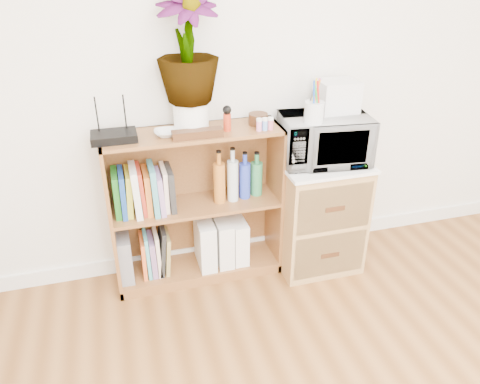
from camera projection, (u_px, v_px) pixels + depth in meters
name	position (u px, v px, depth m)	size (l,w,h in m)	color
skirting_board	(246.00, 245.00, 3.17)	(4.00, 0.02, 0.10)	white
bookshelf	(196.00, 207.00, 2.76)	(1.00, 0.30, 0.95)	brown
wicker_unit	(317.00, 214.00, 2.94)	(0.50, 0.45, 0.70)	#9E7542
microwave	(324.00, 139.00, 2.70)	(0.50, 0.34, 0.28)	white
pen_cup	(314.00, 112.00, 2.51)	(0.11, 0.11, 0.12)	silver
small_appliance	(337.00, 96.00, 2.67)	(0.23, 0.19, 0.18)	silver
router	(114.00, 136.00, 2.42)	(0.23, 0.16, 0.04)	black
white_bowl	(166.00, 133.00, 2.48)	(0.13, 0.13, 0.03)	silver
plant_pot	(191.00, 116.00, 2.52)	(0.19, 0.19, 0.16)	white
potted_plant	(187.00, 46.00, 2.35)	(0.32, 0.32, 0.57)	#33702D
trinket_box	(198.00, 134.00, 2.45)	(0.27, 0.07, 0.04)	#3B2110
kokeshi_doll	(227.00, 122.00, 2.53)	(0.04, 0.04, 0.10)	#B62F16
wooden_bowl	(258.00, 119.00, 2.63)	(0.11, 0.11, 0.06)	#3D1F10
paint_jars	(265.00, 126.00, 2.55)	(0.10, 0.04, 0.05)	pink
file_box	(124.00, 256.00, 2.78)	(0.09, 0.23, 0.29)	slate
magazine_holder_left	(205.00, 242.00, 2.88)	(0.10, 0.25, 0.31)	white
magazine_holder_mid	(223.00, 240.00, 2.91)	(0.09, 0.24, 0.30)	white
magazine_holder_right	(238.00, 239.00, 2.94)	(0.09, 0.23, 0.28)	white
cookbooks	(143.00, 190.00, 2.62)	(0.34, 0.20, 0.28)	#1C6B1C
liquor_bottles	(249.00, 175.00, 2.76)	(0.46, 0.07, 0.32)	#B96A22
lower_books	(155.00, 252.00, 2.83)	(0.18, 0.19, 0.30)	orange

